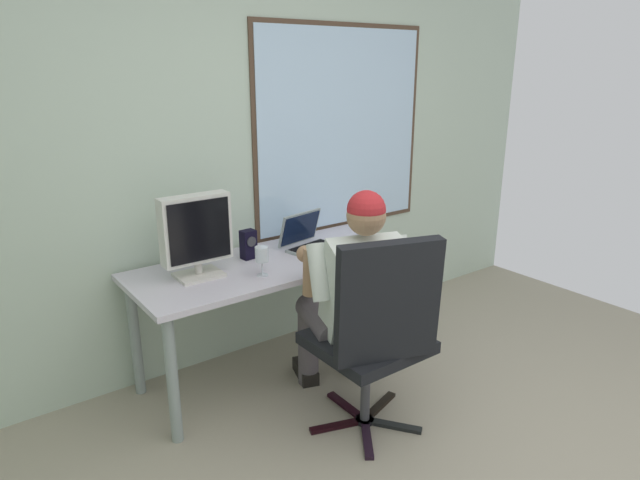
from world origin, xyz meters
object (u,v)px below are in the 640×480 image
Objects in this scene: office_chair at (377,328)px; laptop at (309,239)px; cd_case at (365,246)px; desk_speaker at (248,244)px; desk at (275,275)px; person_seated at (354,296)px; wine_glass at (262,256)px; crt_monitor at (196,232)px.

laptop is (0.23, 0.89, 0.17)m from office_chair.
office_chair is 6.06× the size of cd_case.
laptop is at bearing -8.57° from desk_speaker.
desk_speaker is 0.74m from cd_case.
laptop reaches higher than desk.
wine_glass is (-0.31, 0.40, 0.17)m from person_seated.
person_seated reaches higher than cd_case.
desk_speaker is at bearing 74.66° from wine_glass.
desk is 9.72× the size of desk_speaker.
person_seated is 7.31× the size of desk_speaker.
cd_case is at bearing 52.74° from office_chair.
office_chair is 6.31× the size of desk_speaker.
laptop is 2.24× the size of wine_glass.
office_chair is at bearing -106.40° from person_seated.
wine_glass is at bearing -33.59° from crt_monitor.
office_chair is at bearing -86.09° from desk.
desk_speaker is at bearing 99.44° from office_chair.
crt_monitor is 2.76× the size of wine_glass.
person_seated is at bearing -76.49° from desk.
desk_speaker reaches higher than cd_case.
person_seated is at bearing -70.87° from desk_speaker.
cd_case is (0.69, -0.24, -0.08)m from desk_speaker.
wine_glass is at bearing -136.96° from desk.
crt_monitor reaches higher than desk_speaker.
office_chair is 0.89m from cd_case.
office_chair is 2.42× the size of crt_monitor.
desk is 0.58m from person_seated.
person_seated reaches higher than laptop.
office_chair is at bearing -80.56° from desk_speaker.
crt_monitor is (-0.60, 0.58, 0.31)m from person_seated.
desk is 0.61m from cd_case.
desk is 10.27× the size of wine_glass.
crt_monitor is 2.61× the size of desk_speaker.
desk_speaker is at bearing 160.59° from cd_case.
laptop is 0.52m from wine_glass.
desk_speaker is at bearing 15.07° from crt_monitor.
crt_monitor is 2.51× the size of cd_case.
person_seated reaches higher than desk.
laptop reaches higher than wine_glass.
wine_glass is at bearing -177.02° from cd_case.
crt_monitor is 0.41m from desk_speaker.
crt_monitor is at bearing 135.60° from person_seated.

